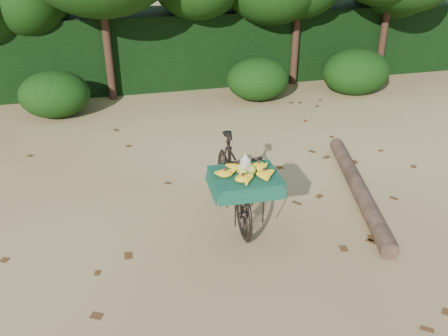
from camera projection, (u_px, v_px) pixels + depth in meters
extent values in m
plane|color=tan|center=(250.00, 198.00, 7.16)|extent=(80.00, 80.00, 0.00)
imported|color=black|center=(233.00, 180.00, 6.48)|extent=(0.59, 1.92, 1.14)
cube|color=black|center=(245.00, 176.00, 5.79)|extent=(0.42, 0.51, 0.03)
cube|color=#134931|center=(245.00, 175.00, 5.78)|extent=(0.84, 0.71, 0.01)
ellipsoid|color=#A4A928|center=(252.00, 170.00, 5.77)|extent=(0.11, 0.09, 0.12)
ellipsoid|color=#A4A928|center=(241.00, 169.00, 5.80)|extent=(0.11, 0.09, 0.12)
ellipsoid|color=#A4A928|center=(243.00, 173.00, 5.70)|extent=(0.11, 0.09, 0.12)
cylinder|color=#EAE5C6|center=(245.00, 166.00, 5.74)|extent=(0.13, 0.13, 0.17)
cylinder|color=brown|center=(358.00, 187.00, 7.22)|extent=(1.03, 3.17, 0.23)
cube|color=black|center=(179.00, 46.00, 12.18)|extent=(26.00, 1.80, 1.80)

